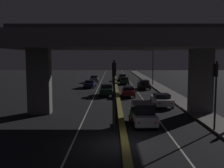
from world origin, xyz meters
The scene contains 19 objects.
ground_plane centered at (0.00, 0.00, 0.00)m, with size 200.00×200.00×0.00m, color black.
lane_line_left_inner centered at (-3.33, 35.00, 0.00)m, with size 0.12×126.00×0.00m, color beige.
lane_line_right_inner centered at (3.33, 35.00, 0.00)m, with size 0.12×126.00×0.00m, color beige.
median_divider centered at (0.00, 35.00, 0.16)m, with size 0.48×126.00×0.31m, color olive.
sidewalk_right centered at (7.95, 28.00, 0.08)m, with size 2.45×126.00×0.16m, color slate.
elevated_overpass centered at (0.00, 9.31, 6.74)m, with size 22.25×9.82×8.72m.
traffic_light_left_of_median centered at (-0.64, 2.95, 3.61)m, with size 0.30×0.49×5.31m.
traffic_light_right_of_median centered at (6.82, 2.95, 3.58)m, with size 0.30×0.49×5.25m.
street_lamp centered at (6.95, 35.95, 4.28)m, with size 2.57×0.32×7.10m.
car_silver_lead centered at (1.71, 4.79, 0.94)m, with size 2.09×4.18×1.86m.
car_white_second centered at (4.85, 13.29, 0.73)m, with size 2.12×4.52×1.42m.
car_dark_red_third centered at (1.54, 20.96, 0.75)m, with size 1.97×4.71×1.41m.
car_black_fourth centered at (4.81, 29.53, 0.84)m, with size 2.02×4.18×1.59m.
car_dark_green_fifth centered at (1.81, 38.31, 0.73)m, with size 2.05×4.28×1.45m.
car_black_sixth centered at (1.67, 46.77, 0.81)m, with size 2.04×4.41×1.53m.
car_dark_green_lead_oncoming centered at (-1.54, 21.76, 0.83)m, with size 2.08×4.44×1.63m.
car_dark_blue_second_oncoming centered at (-4.88, 31.86, 0.70)m, with size 2.13×4.27×1.37m.
car_grey_third_oncoming centered at (-4.78, 42.37, 0.77)m, with size 1.90×4.32×1.49m.
motorcycle_red_filtering_near centered at (0.83, 4.90, 0.64)m, with size 0.33×1.82×1.50m.
Camera 1 is at (-0.79, -16.19, 5.48)m, focal length 42.00 mm.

